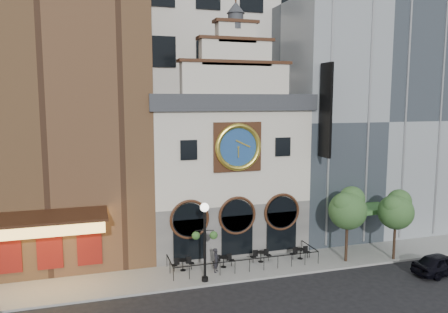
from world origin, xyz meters
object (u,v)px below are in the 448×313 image
(bistro_1, at_px, (224,261))
(pedestrian, at_px, (216,260))
(lamppost, at_px, (205,233))
(bistro_3, at_px, (300,253))
(tree_right, at_px, (396,209))
(tree_left, at_px, (348,207))
(bistro_2, at_px, (261,256))
(bistro_0, at_px, (183,264))
(car_right, at_px, (441,264))

(bistro_1, distance_m, pedestrian, 1.06)
(bistro_1, relative_size, lamppost, 0.30)
(bistro_3, relative_size, tree_right, 0.30)
(tree_left, relative_size, tree_right, 1.06)
(bistro_1, bearing_deg, bistro_2, 3.58)
(bistro_2, xyz_separation_m, tree_left, (6.10, -1.64, 3.57))
(bistro_1, relative_size, tree_right, 0.30)
(bistro_0, bearing_deg, bistro_2, -0.79)
(car_right, xyz_separation_m, lamppost, (-15.96, 3.26, 2.66))
(bistro_2, bearing_deg, bistro_1, -176.42)
(tree_right, bearing_deg, bistro_0, 171.39)
(bistro_0, bearing_deg, pedestrian, -23.19)
(lamppost, bearing_deg, car_right, 1.90)
(bistro_0, xyz_separation_m, pedestrian, (2.14, -0.92, 0.38))
(tree_right, bearing_deg, bistro_1, 170.63)
(bistro_3, relative_size, tree_left, 0.29)
(bistro_1, height_order, bistro_3, same)
(bistro_0, bearing_deg, bistro_3, -2.26)
(lamppost, xyz_separation_m, tree_right, (14.54, -0.16, 0.56))
(pedestrian, xyz_separation_m, lamppost, (-1.12, -1.28, 2.40))
(car_right, relative_size, pedestrian, 2.56)
(pedestrian, relative_size, tree_left, 0.31)
(bistro_2, distance_m, lamppost, 5.91)
(lamppost, bearing_deg, bistro_2, 37.38)
(bistro_0, height_order, car_right, car_right)
(bistro_0, height_order, bistro_2, same)
(bistro_3, bearing_deg, car_right, -32.10)
(tree_left, bearing_deg, bistro_2, 164.99)
(bistro_2, bearing_deg, bistro_0, 179.21)
(bistro_1, height_order, bistro_2, same)
(bistro_1, xyz_separation_m, bistro_2, (2.91, 0.18, 0.00))
(bistro_2, height_order, pedestrian, pedestrian)
(tree_left, bearing_deg, bistro_0, 171.79)
(bistro_1, distance_m, bistro_3, 5.96)
(pedestrian, xyz_separation_m, tree_left, (9.75, -0.80, 3.20))
(bistro_2, distance_m, tree_left, 7.26)
(bistro_2, height_order, car_right, car_right)
(car_right, height_order, tree_left, tree_left)
(bistro_3, bearing_deg, bistro_2, 174.96)
(bistro_0, height_order, tree_left, tree_left)
(bistro_3, bearing_deg, bistro_0, 177.74)
(bistro_0, bearing_deg, car_right, -17.81)
(pedestrian, xyz_separation_m, tree_right, (13.41, -1.44, 2.96))
(tree_left, height_order, tree_right, tree_left)
(bistro_1, distance_m, car_right, 15.03)
(bistro_0, relative_size, tree_left, 0.29)
(bistro_1, height_order, lamppost, lamppost)
(bistro_0, xyz_separation_m, bistro_1, (2.88, -0.26, 0.00))
(bistro_0, relative_size, lamppost, 0.30)
(lamppost, relative_size, tree_right, 1.01)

